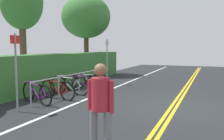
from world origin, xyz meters
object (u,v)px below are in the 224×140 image
pedestrian (101,103)px  tree_far_right (86,17)px  bike_rack (69,80)px  bicycle_3 (83,83)px  tree_mid (22,3)px  sign_post_near (16,65)px  bicycle_1 (58,90)px  sign_post_far (107,57)px  bicycle_4 (90,81)px  bicycle_2 (69,85)px  bicycle_0 (37,93)px

pedestrian → tree_far_right: size_ratio=0.29×
bike_rack → bicycle_3: (0.94, -0.11, -0.24)m
tree_mid → bike_rack: bearing=-110.1°
sign_post_near → tree_mid: tree_mid is taller
bicycle_1 → tree_far_right: tree_far_right is taller
sign_post_far → tree_far_right: bearing=41.0°
bicycle_1 → bicycle_4: 2.70m
sign_post_far → bike_rack: bearing=174.5°
bicycle_4 → pedestrian: bearing=-150.9°
bicycle_4 → sign_post_near: 4.78m
bike_rack → pedestrian: pedestrian is taller
tree_mid → bicycle_3: bearing=-95.5°
bicycle_1 → tree_far_right: bearing=21.0°
bike_rack → bicycle_2: (-0.07, -0.02, -0.23)m
bicycle_1 → bicycle_3: bicycle_3 is taller
bicycle_2 → sign_post_near: size_ratio=0.80×
bike_rack → bicycle_0: bike_rack is taller
bicycle_2 → bicycle_4: bicycle_2 is taller
bicycle_3 → bicycle_2: bearing=175.0°
bicycle_3 → pedestrian: size_ratio=1.11×
bicycle_2 → bicycle_4: size_ratio=1.09×
sign_post_near → tree_mid: 6.15m
bicycle_2 → sign_post_near: bearing=-179.5°
bike_rack → bicycle_3: bike_rack is taller
bicycle_2 → bicycle_3: bearing=-5.0°
bicycle_1 → sign_post_near: (-1.97, 0.04, 1.04)m
bicycle_2 → tree_far_right: size_ratio=0.33×
sign_post_far → tree_far_right: (3.67, 3.19, 2.62)m
sign_post_far → tree_far_right: tree_far_right is taller
bicycle_3 → tree_far_right: tree_far_right is taller
sign_post_near → tree_far_right: (9.74, 2.94, 2.63)m
bike_rack → pedestrian: size_ratio=2.86×
bicycle_3 → pedestrian: 6.59m
bicycle_2 → pedestrian: pedestrian is taller
bike_rack → bicycle_2: bike_rack is taller
sign_post_far → tree_mid: bearing=115.9°
sign_post_near → bicycle_3: bearing=-0.9°
pedestrian → tree_mid: 9.76m
bicycle_1 → bicycle_2: size_ratio=0.92×
tree_far_right → tree_mid: bearing=173.6°
sign_post_far → tree_mid: size_ratio=0.42×
tree_far_right → sign_post_far: bearing=-139.0°
bicycle_2 → bicycle_3: 1.01m
bicycle_1 → sign_post_near: sign_post_near is taller
sign_post_near → bicycle_2: bearing=0.5°
sign_post_near → sign_post_far: size_ratio=0.99×
bicycle_3 → bicycle_4: bearing=7.0°
bike_rack → sign_post_near: bearing=-179.0°
bike_rack → sign_post_near: sign_post_near is taller
bicycle_4 → sign_post_far: (1.40, -0.28, 1.06)m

